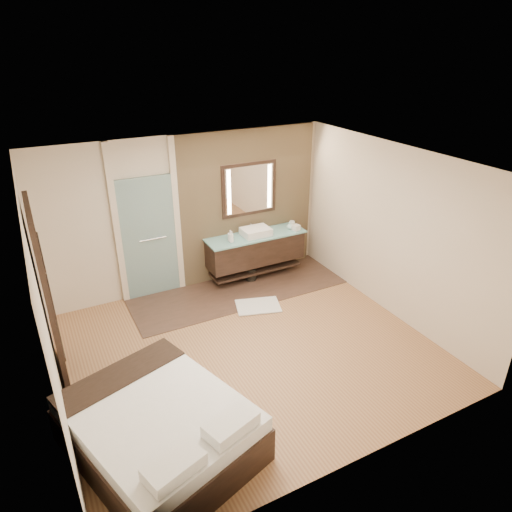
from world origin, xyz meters
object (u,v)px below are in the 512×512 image
vanity (255,249)px  mirror_unit (249,189)px  waste_bin (251,274)px  bed (160,429)px

vanity → mirror_unit: (0.00, 0.24, 1.07)m
waste_bin → vanity: bearing=28.3°
mirror_unit → vanity: bearing=-90.0°
vanity → waste_bin: size_ratio=7.58×
mirror_unit → bed: (-2.75, -3.31, -1.34)m
bed → waste_bin: bearing=31.1°
bed → waste_bin: size_ratio=9.50×
mirror_unit → waste_bin: mirror_unit is taller
waste_bin → mirror_unit: bearing=67.6°
bed → mirror_unit: bearing=32.5°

